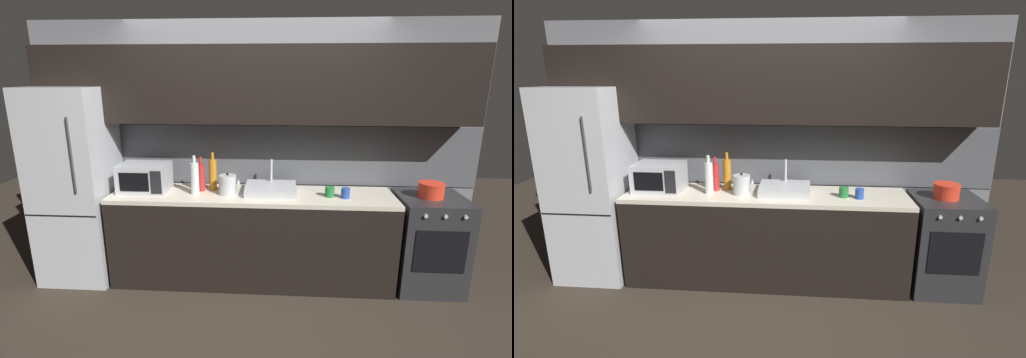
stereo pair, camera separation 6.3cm
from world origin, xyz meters
TOP-DOWN VIEW (x-y plane):
  - ground_plane at (0.00, 0.00)m, footprint 10.00×10.00m
  - back_wall at (0.00, 1.20)m, footprint 4.42×0.44m
  - counter_run at (0.00, 0.90)m, footprint 2.68×0.60m
  - refrigerator at (-1.72, 0.90)m, footprint 0.68×0.69m
  - oven_range at (1.68, 0.90)m, footprint 0.60×0.62m
  - microwave at (-1.04, 0.92)m, footprint 0.46×0.35m
  - sink_basin at (0.18, 0.93)m, footprint 0.48×0.38m
  - kettle at (-0.22, 0.86)m, footprint 0.20×0.16m
  - wine_bottle_amber at (-0.39, 1.01)m, footprint 0.08×0.08m
  - wine_bottle_red at (-0.50, 0.96)m, footprint 0.08×0.08m
  - wine_bottle_clear at (-0.53, 0.86)m, footprint 0.08×0.08m
  - mug_blue at (0.87, 0.82)m, footprint 0.08×0.08m
  - mug_green at (0.73, 0.85)m, footprint 0.09×0.09m
  - mug_orange at (-0.53, 1.08)m, footprint 0.08×0.08m
  - cooking_pot at (1.65, 0.90)m, footprint 0.23×0.23m

SIDE VIEW (x-z plane):
  - ground_plane at x=0.00m, z-range 0.00..0.00m
  - counter_run at x=0.00m, z-range 0.00..0.90m
  - oven_range at x=1.68m, z-range 0.00..0.90m
  - sink_basin at x=0.18m, z-range 0.79..1.09m
  - refrigerator at x=-1.72m, z-range 0.00..1.89m
  - mug_orange at x=-0.53m, z-range 0.90..0.99m
  - mug_green at x=0.73m, z-range 0.90..0.99m
  - mug_blue at x=0.87m, z-range 0.90..0.99m
  - cooking_pot at x=1.65m, z-range 0.90..1.04m
  - kettle at x=-0.22m, z-range 0.89..1.10m
  - microwave at x=-1.04m, z-range 0.90..1.17m
  - wine_bottle_red at x=-0.50m, z-range 0.87..1.20m
  - wine_bottle_clear at x=-0.53m, z-range 0.87..1.24m
  - wine_bottle_amber at x=-0.39m, z-range 0.87..1.24m
  - back_wall at x=0.00m, z-range 0.30..2.80m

